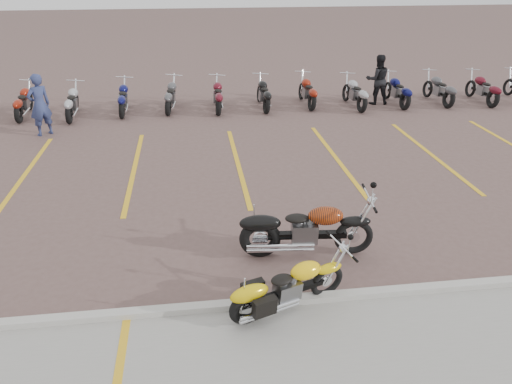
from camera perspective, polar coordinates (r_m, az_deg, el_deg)
The scene contains 8 objects.
ground at distance 9.69m, azimuth 0.33°, elevation -5.53°, with size 100.00×100.00×0.00m, color brown.
curb at distance 8.01m, azimuth 2.37°, elevation -12.40°, with size 60.00×0.18×0.12m, color #ADAAA3.
parking_stripes at distance 13.26m, azimuth -2.08°, elevation 3.26°, with size 38.00×5.50×0.01m, color gold, non-canonical shape.
yellow_cruiser at distance 7.72m, azimuth 3.32°, elevation -10.87°, with size 1.92×0.79×0.82m.
flame_cruiser at distance 9.01m, azimuth 5.44°, elevation -4.53°, with size 2.43×0.44×1.00m.
person_a at distance 16.58m, azimuth -23.50°, elevation 9.11°, with size 0.68×0.45×1.88m, color navy.
person_b at distance 19.30m, azimuth 13.73°, elevation 12.37°, with size 0.88×0.68×1.80m, color black.
bg_bike_row at distance 18.22m, azimuth 0.75°, elevation 11.20°, with size 20.49×2.02×1.10m.
Camera 1 is at (-1.17, -8.25, 4.94)m, focal length 35.00 mm.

